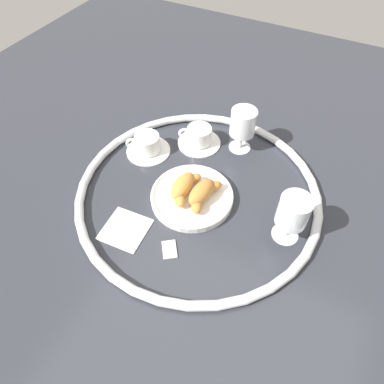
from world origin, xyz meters
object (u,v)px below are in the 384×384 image
at_px(croissant_large, 184,187).
at_px(folded_napkin, 125,229).
at_px(croissant_small, 203,193).
at_px(coffee_cup_far, 147,145).
at_px(coffee_cup_near, 199,137).
at_px(juice_glass_right, 243,124).
at_px(pastry_plate, 192,196).
at_px(sugar_packet, 169,249).
at_px(juice_glass_left, 293,213).

bearing_deg(croissant_large, folded_napkin, -26.33).
distance_m(croissant_small, coffee_cup_far, 0.26).
distance_m(coffee_cup_near, juice_glass_right, 0.15).
distance_m(coffee_cup_near, coffee_cup_far, 0.16).
xyz_separation_m(pastry_plate, croissant_large, (0.00, -0.02, 0.03)).
xyz_separation_m(croissant_small, folded_napkin, (0.17, -0.14, -0.04)).
bearing_deg(sugar_packet, coffee_cup_near, 160.13).
bearing_deg(juice_glass_left, croissant_large, -88.82).
bearing_deg(juice_glass_left, folded_napkin, -65.00).
bearing_deg(coffee_cup_far, croissant_large, 59.51).
distance_m(pastry_plate, coffee_cup_near, 0.23).
bearing_deg(croissant_large, coffee_cup_near, -164.29).
xyz_separation_m(pastry_plate, folded_napkin, (0.17, -0.11, -0.01)).
xyz_separation_m(sugar_packet, folded_napkin, (-0.00, -0.13, -0.00)).
xyz_separation_m(croissant_small, juice_glass_left, (-0.00, 0.23, 0.05)).
xyz_separation_m(coffee_cup_near, sugar_packet, (0.38, 0.11, -0.02)).
xyz_separation_m(croissant_large, juice_glass_left, (-0.01, 0.29, 0.05)).
distance_m(croissant_large, coffee_cup_near, 0.22).
distance_m(pastry_plate, juice_glass_left, 0.28).
xyz_separation_m(croissant_small, juice_glass_right, (-0.25, 0.01, 0.05)).
xyz_separation_m(coffee_cup_far, folded_napkin, (0.27, 0.10, -0.02)).
bearing_deg(folded_napkin, coffee_cup_far, -159.69).
bearing_deg(croissant_large, juice_glass_left, 91.18).
bearing_deg(juice_glass_left, sugar_packet, -54.23).
bearing_deg(coffee_cup_near, sugar_packet, 15.84).
relative_size(croissant_large, juice_glass_left, 0.98).
bearing_deg(coffee_cup_near, croissant_large, 15.71).
bearing_deg(juice_glass_right, coffee_cup_far, -59.48).
bearing_deg(juice_glass_left, coffee_cup_near, -120.81).
xyz_separation_m(croissant_large, croissant_small, (-0.00, 0.05, 0.00)).
height_order(pastry_plate, coffee_cup_near, coffee_cup_near).
xyz_separation_m(croissant_large, coffee_cup_near, (-0.21, -0.06, -0.02)).
xyz_separation_m(croissant_small, sugar_packet, (0.17, -0.01, -0.04)).
distance_m(croissant_small, coffee_cup_near, 0.24).
height_order(pastry_plate, juice_glass_left, juice_glass_left).
height_order(coffee_cup_far, juice_glass_left, juice_glass_left).
bearing_deg(sugar_packet, pastry_plate, 152.25).
bearing_deg(coffee_cup_far, pastry_plate, 62.88).
xyz_separation_m(croissant_large, sugar_packet, (0.17, 0.05, -0.04)).
bearing_deg(coffee_cup_near, coffee_cup_far, -49.92).
bearing_deg(croissant_large, sugar_packet, 16.00).
xyz_separation_m(juice_glass_left, juice_glass_right, (-0.25, -0.22, -0.00)).
height_order(coffee_cup_near, folded_napkin, coffee_cup_near).
distance_m(croissant_large, juice_glass_right, 0.27).
bearing_deg(pastry_plate, croissant_large, -86.07).
xyz_separation_m(pastry_plate, croissant_small, (-0.00, 0.03, 0.03)).
bearing_deg(folded_napkin, pastry_plate, 147.61).
relative_size(coffee_cup_near, coffee_cup_far, 1.00).
height_order(sugar_packet, folded_napkin, sugar_packet).
relative_size(coffee_cup_near, sugar_packet, 2.72).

